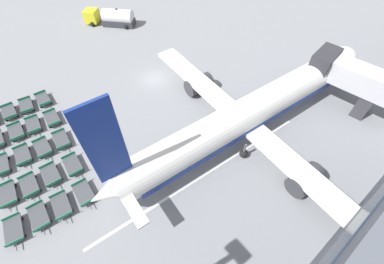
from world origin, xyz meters
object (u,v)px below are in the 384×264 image
Objects in this scene: baggage_dolly_row_near_col_c at (1,165)px; baggage_dolly_row_mid_a_col_b at (16,132)px; baggage_dolly_row_mid_b_col_c at (43,148)px; baggage_dolly_row_far_col_b at (52,118)px; baggage_dolly_row_mid_b_col_d at (51,175)px; baggage_dolly_row_far_col_e at (84,193)px; baggage_dolly_row_mid_b_col_a at (26,106)px; baggage_dolly_row_mid_a_col_d at (29,186)px; baggage_dolly_row_mid_a_col_c at (23,155)px; baggage_dolly_row_mid_a_col_e at (39,216)px; baggage_dolly_row_far_col_d at (73,165)px; baggage_dolly_row_mid_a_col_a at (9,112)px; baggage_dolly_row_mid_b_col_e at (61,206)px; fuel_tanker_primary at (113,18)px; baggage_dolly_row_far_col_a at (43,99)px; baggage_dolly_row_near_col_e at (14,230)px; baggage_dolly_row_far_col_c at (61,140)px; baggage_dolly_row_mid_b_col_b at (33,125)px; baggage_dolly_row_near_col_d at (8,195)px; airplane at (249,113)px.

baggage_dolly_row_mid_a_col_b is (-4.05, 2.74, 0.00)m from baggage_dolly_row_near_col_c.
baggage_dolly_row_far_col_b is (-3.97, 2.60, 0.00)m from baggage_dolly_row_mid_b_col_c.
baggage_dolly_row_mid_b_col_c is at bearing 172.08° from baggage_dolly_row_mid_b_col_d.
baggage_dolly_row_mid_b_col_a is at bearing -178.34° from baggage_dolly_row_far_col_e.
baggage_dolly_row_mid_b_col_c is at bearing -171.66° from baggage_dolly_row_far_col_e.
baggage_dolly_row_mid_a_col_d is (8.61, -1.13, 0.00)m from baggage_dolly_row_mid_a_col_b.
baggage_dolly_row_mid_a_col_e is at bearing -6.99° from baggage_dolly_row_mid_a_col_c.
baggage_dolly_row_mid_b_col_d is at bearing -97.22° from baggage_dolly_row_far_col_d.
baggage_dolly_row_mid_a_col_b is 1.00× the size of baggage_dolly_row_mid_a_col_c.
baggage_dolly_row_mid_a_col_a is 17.07m from baggage_dolly_row_mid_b_col_e.
baggage_dolly_row_mid_a_col_d is at bearing -34.77° from baggage_dolly_row_mid_b_col_c.
baggage_dolly_row_mid_b_col_a is 1.01× the size of baggage_dolly_row_mid_b_col_d.
fuel_tanker_primary is at bearing 129.27° from baggage_dolly_row_near_col_c.
baggage_dolly_row_near_col_e is at bearing -27.42° from baggage_dolly_row_far_col_a.
baggage_dolly_row_far_col_b is (-8.17, 3.18, 0.00)m from baggage_dolly_row_mid_b_col_d.
baggage_dolly_row_near_col_e is 1.01× the size of baggage_dolly_row_far_col_a.
baggage_dolly_row_mid_b_col_a is 1.00× the size of baggage_dolly_row_far_col_c.
baggage_dolly_row_mid_a_col_b and baggage_dolly_row_mid_b_col_b have the same top height.
baggage_dolly_row_mid_b_col_c is 0.99× the size of baggage_dolly_row_mid_b_col_e.
baggage_dolly_row_mid_a_col_a and baggage_dolly_row_mid_a_col_e have the same top height.
baggage_dolly_row_near_col_d is 12.87m from baggage_dolly_row_mid_a_col_a.
baggage_dolly_row_far_col_d is (-3.53, 4.93, 0.00)m from baggage_dolly_row_mid_a_col_e.
airplane is at bearing 55.44° from baggage_dolly_row_far_col_c.
baggage_dolly_row_far_col_a is (-3.97, 2.64, 0.00)m from baggage_dolly_row_mid_b_col_b.
baggage_dolly_row_mid_a_col_a is 1.00× the size of baggage_dolly_row_mid_a_col_e.
baggage_dolly_row_mid_b_col_e is at bearing -13.59° from baggage_dolly_row_far_col_a.
baggage_dolly_row_near_col_e is 1.01× the size of baggage_dolly_row_mid_a_col_e.
baggage_dolly_row_mid_b_col_c is (0.41, 2.14, 0.00)m from baggage_dolly_row_mid_a_col_c.
baggage_dolly_row_far_col_e is at bearing 83.95° from baggage_dolly_row_mid_a_col_e.
baggage_dolly_row_far_col_b is at bearing 135.76° from baggage_dolly_row_near_col_d.
baggage_dolly_row_mid_b_col_c is 4.74m from baggage_dolly_row_far_col_b.
baggage_dolly_row_mid_b_col_a is 4.90m from baggage_dolly_row_far_col_b.
baggage_dolly_row_mid_b_col_b is (4.15, -0.43, 0.00)m from baggage_dolly_row_mid_b_col_a.
baggage_dolly_row_mid_a_col_b is at bearing -159.82° from baggage_dolly_row_mid_b_col_c.
baggage_dolly_row_mid_a_col_c is at bearing -53.06° from baggage_dolly_row_far_col_b.
baggage_dolly_row_mid_b_col_d is 0.99× the size of baggage_dolly_row_far_col_b.
baggage_dolly_row_far_col_b is at bearing 158.71° from baggage_dolly_row_mid_b_col_d.
baggage_dolly_row_near_col_c is 1.00× the size of baggage_dolly_row_far_col_c.
baggage_dolly_row_mid_a_col_d is 0.99× the size of baggage_dolly_row_mid_b_col_e.
baggage_dolly_row_mid_b_col_a is (-16.54, 3.92, 0.00)m from baggage_dolly_row_mid_a_col_e.
baggage_dolly_row_far_col_a and baggage_dolly_row_far_col_e have the same top height.
baggage_dolly_row_mid_b_col_a is at bearing -175.59° from baggage_dolly_row_far_col_d.
baggage_dolly_row_far_col_e is (8.50, 1.25, 0.00)m from baggage_dolly_row_mid_b_col_c.
baggage_dolly_row_near_col_e is (29.13, -26.42, -0.89)m from fuel_tanker_primary.
baggage_dolly_row_mid_a_col_a is at bearing 174.76° from baggage_dolly_row_mid_a_col_c.
baggage_dolly_row_mid_a_col_d is 0.99× the size of baggage_dolly_row_mid_b_col_b.
airplane reaches higher than baggage_dolly_row_mid_a_col_a.
baggage_dolly_row_mid_b_col_d is at bearing -34.44° from baggage_dolly_row_far_col_c.
fuel_tanker_primary is 35.75m from baggage_dolly_row_far_col_e.
baggage_dolly_row_mid_a_col_b is at bearing -95.99° from baggage_dolly_row_mid_b_col_b.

